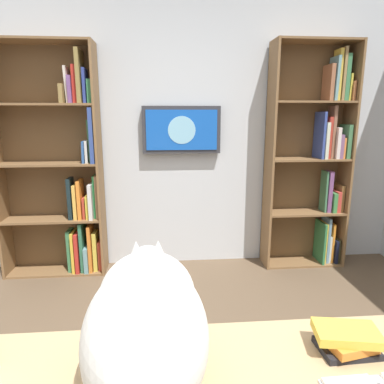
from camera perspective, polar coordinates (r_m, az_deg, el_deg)
The scene contains 6 objects.
wall_back at distance 3.44m, azimuth -1.81°, elevation 10.02°, with size 4.52×0.06×2.70m, color silver.
bookshelf_left at distance 3.62m, azimuth 19.93°, elevation 5.24°, with size 0.80×0.28×2.17m.
bookshelf_right at distance 3.43m, azimuth -20.46°, elevation 2.88°, with size 0.94×0.28×2.13m.
wall_mounted_tv at distance 3.35m, azimuth -1.77°, elevation 10.23°, with size 0.75×0.07×0.45m.
cat at distance 1.01m, azimuth -7.54°, elevation -20.50°, with size 0.33×0.64×0.37m.
desk_book_stack at distance 1.29m, azimuth 24.24°, elevation -21.38°, with size 0.22×0.16×0.08m.
Camera 1 is at (0.18, 1.20, 1.50)m, focal length 32.24 mm.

